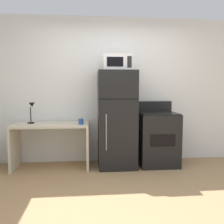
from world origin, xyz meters
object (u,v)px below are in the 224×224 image
(coffee_mug, at_px, (81,122))
(refrigerator, at_px, (117,119))
(desk, at_px, (51,136))
(microwave, at_px, (117,63))
(oven_range, at_px, (157,138))
(desk_lamp, at_px, (32,109))

(coffee_mug, relative_size, refrigerator, 0.06)
(desk, relative_size, coffee_mug, 13.20)
(coffee_mug, distance_m, microwave, 1.14)
(oven_range, bearing_deg, microwave, -177.32)
(desk, distance_m, microwave, 1.65)
(microwave, xyz_separation_m, oven_range, (0.72, 0.03, -1.29))
(desk_lamp, distance_m, microwave, 1.62)
(refrigerator, height_order, microwave, microwave)
(desk_lamp, height_order, oven_range, desk_lamp)
(coffee_mug, distance_m, oven_range, 1.37)
(coffee_mug, bearing_deg, microwave, 8.42)
(desk, xyz_separation_m, refrigerator, (1.11, -0.03, 0.28))
(coffee_mug, relative_size, microwave, 0.21)
(desk, bearing_deg, microwave, -2.40)
(microwave, bearing_deg, desk_lamp, 176.15)
(desk, height_order, microwave, microwave)
(desk, height_order, refrigerator, refrigerator)
(microwave, relative_size, oven_range, 0.42)
(refrigerator, relative_size, oven_range, 1.48)
(desk_lamp, bearing_deg, refrigerator, -3.01)
(coffee_mug, bearing_deg, refrigerator, 10.39)
(oven_range, bearing_deg, refrigerator, -179.01)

